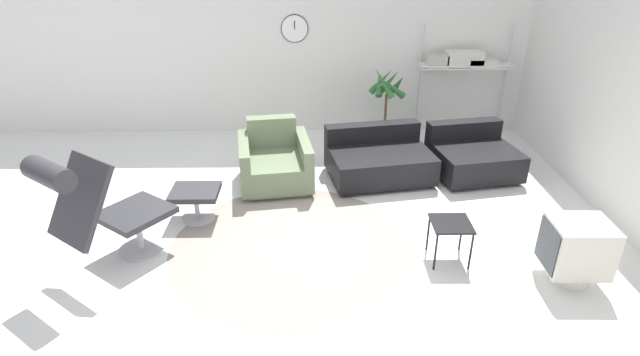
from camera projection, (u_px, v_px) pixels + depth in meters
ground_plane at (314, 233)px, 5.20m from camera, size 12.00×12.00×0.00m
wall_back at (312, 40)px, 7.33m from camera, size 12.00×0.09×2.80m
round_rug at (291, 245)px, 5.00m from camera, size 2.41×2.41×0.01m
lounge_chair at (95, 201)px, 4.36m from camera, size 1.06×1.18×1.20m
ottoman at (195, 197)px, 5.35m from camera, size 0.51×0.43×0.36m
armchair_red at (275, 163)px, 6.13m from camera, size 0.97×1.03×0.76m
couch_low at (378, 160)px, 6.29m from camera, size 1.38×1.11×0.61m
couch_second at (472, 157)px, 6.39m from camera, size 1.14×1.07×0.61m
side_table at (451, 227)px, 4.63m from camera, size 0.36×0.36×0.40m
crt_television at (576, 250)px, 4.35m from camera, size 0.53×0.45×0.60m
potted_plant at (386, 110)px, 7.11m from camera, size 0.52×0.54×1.19m
shelf_unit at (462, 62)px, 7.26m from camera, size 1.35×0.28×1.64m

